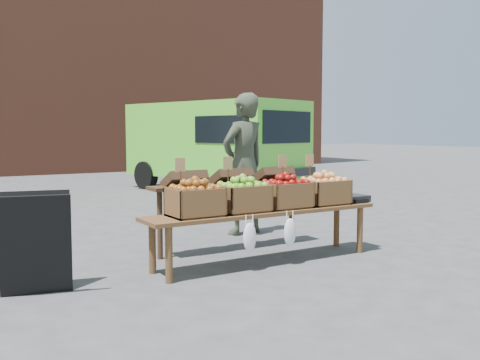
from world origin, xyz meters
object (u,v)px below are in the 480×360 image
delivery_van (214,147)px  crate_green_apples (324,192)px  chalkboard_sign (36,243)px  crate_russet_pears (243,198)px  crate_golden_apples (195,202)px  weighing_scale (352,198)px  vendor (244,164)px  back_table (230,206)px  display_bench (264,236)px  crate_red_apples (285,195)px

delivery_van → crate_green_apples: (-2.11, -6.47, -0.32)m
delivery_van → chalkboard_sign: bearing=-145.9°
chalkboard_sign → crate_russet_pears: bearing=9.7°
crate_golden_apples → weighing_scale: (2.08, 0.00, -0.10)m
vendor → back_table: bearing=38.6°
vendor → display_bench: 1.76m
display_bench → crate_red_apples: 0.51m
chalkboard_sign → display_bench: chalkboard_sign is taller
delivery_van → crate_red_apples: (-2.66, -6.47, -0.32)m
crate_green_apples → crate_golden_apples: bearing=180.0°
delivery_van → display_bench: delivery_van is taller
crate_russet_pears → crate_red_apples: size_ratio=1.00×
weighing_scale → back_table: bearing=150.0°
crate_red_apples → weighing_scale: crate_red_apples is taller
vendor → crate_red_apples: vendor is taller
crate_green_apples → weighing_scale: crate_green_apples is taller
crate_russet_pears → crate_green_apples: 1.10m
display_bench → chalkboard_sign: bearing=177.4°
back_table → crate_russet_pears: back_table is taller
vendor → display_bench: size_ratio=0.71×
crate_russet_pears → weighing_scale: size_ratio=1.47×
display_bench → crate_green_apples: 0.93m
chalkboard_sign → back_table: 2.39m
delivery_van → crate_russet_pears: size_ratio=9.24×
delivery_van → display_bench: size_ratio=1.71×
crate_green_apples → crate_russet_pears: bearing=180.0°
crate_golden_apples → crate_red_apples: bearing=0.0°
delivery_van → chalkboard_sign: 8.27m
delivery_van → vendor: delivery_van is taller
weighing_scale → crate_green_apples: bearing=180.0°
weighing_scale → vendor: bearing=111.6°
chalkboard_sign → weighing_scale: (3.56, -0.10, 0.16)m
delivery_van → back_table: delivery_van is taller
chalkboard_sign → crate_russet_pears: size_ratio=1.79×
chalkboard_sign → crate_green_apples: chalkboard_sign is taller
chalkboard_sign → vendor: bearing=37.5°
back_table → crate_russet_pears: (-0.28, -0.72, 0.19)m
weighing_scale → crate_red_apples: bearing=180.0°
crate_red_apples → display_bench: bearing=180.0°
chalkboard_sign → crate_russet_pears: 2.05m
back_table → crate_green_apples: back_table is taller
chalkboard_sign → display_bench: size_ratio=0.33×
crate_red_apples → back_table: bearing=110.8°
crate_green_apples → back_table: bearing=138.8°
crate_golden_apples → delivery_van: bearing=59.8°
vendor → crate_green_apples: bearing=85.7°
display_bench → weighing_scale: size_ratio=7.94×
delivery_van → weighing_scale: (-1.69, -6.47, -0.42)m
delivery_van → display_bench: (-2.94, -6.47, -0.75)m
back_table → display_bench: back_table is taller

